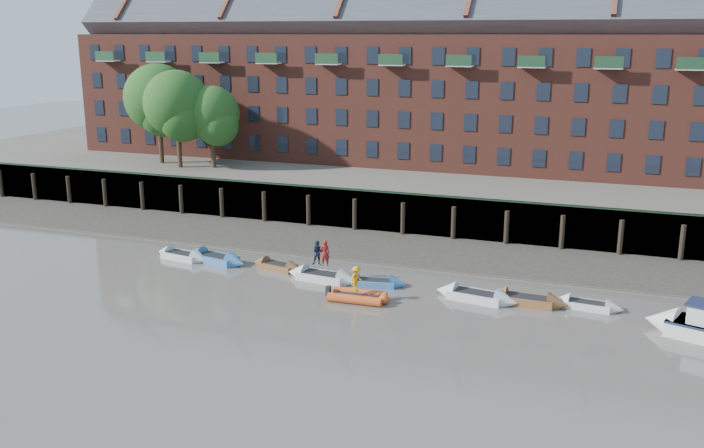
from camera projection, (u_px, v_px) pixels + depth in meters
The scene contains 20 objects.
ground at pixel (320, 345), 37.72m from camera, with size 220.00×220.00×0.00m, color #625D55.
foreshore at pixel (414, 250), 54.09m from camera, with size 110.00×8.00×0.50m, color #3D382F.
mud_band at pixel (401, 264), 51.00m from camera, with size 110.00×1.60×0.10m, color #4C4336.
river_wall at pixel (430, 216), 57.68m from camera, with size 110.00×1.23×3.30m.
bank_terrace at pixel (466, 183), 70.07m from camera, with size 110.00×28.00×3.20m, color #5E594D.
apartment_terrace at pixel (473, 61), 68.17m from camera, with size 80.60×15.56×20.98m.
tree_cluster at pixel (176, 103), 68.87m from camera, with size 11.76×7.74×9.40m.
rowboat_0 at pixel (182, 256), 51.99m from camera, with size 4.65×2.05×1.30m.
rowboat_1 at pixel (216, 259), 51.26m from camera, with size 5.15×2.39×1.44m.
rowboat_2 at pixel (278, 266), 49.74m from camera, with size 4.18×1.97×1.17m.
rowboat_3 at pixel (322, 277), 47.45m from camera, with size 5.09×1.93×1.44m.
rowboat_4 at pixel (375, 283), 46.47m from camera, with size 4.15×1.83×1.16m.
rowboat_5 at pixel (476, 296), 43.96m from camera, with size 5.18×2.22×1.46m.
rowboat_6 at pixel (527, 300), 43.31m from camera, with size 4.80×1.57×1.38m.
rowboat_7 at pixel (587, 305), 42.66m from camera, with size 4.10×1.50×1.16m.
rib_tender at pixel (360, 297), 43.83m from camera, with size 3.60×1.81×0.62m.
motor_launch at pixel (697, 326), 38.53m from camera, with size 6.32×3.73×2.48m.
person_rower_a at pixel (325, 253), 47.10m from camera, with size 0.62×0.41×1.70m, color maroon.
person_rower_b at pixel (318, 253), 47.32m from camera, with size 0.77×0.60×1.59m, color #19233F.
person_rib_crew at pixel (356, 279), 43.58m from camera, with size 1.01×0.58×1.56m, color orange.
Camera 1 is at (13.55, -32.31, 15.34)m, focal length 38.00 mm.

